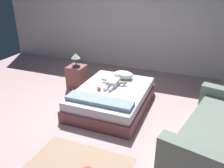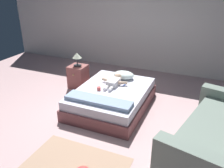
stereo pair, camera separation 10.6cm
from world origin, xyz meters
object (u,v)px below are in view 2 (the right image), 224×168
Objects in this scene: baby at (114,81)px; nightstand at (78,77)px; pillow at (124,75)px; toy_block at (99,89)px; toothbrush at (125,85)px; lamp at (77,57)px; bed at (112,98)px.

nightstand is at bearing 162.64° from baby.
pillow is 0.74m from toy_block.
baby is at bearing -17.36° from nightstand.
toothbrush is 0.28× the size of nightstand.
nightstand is at bearing -178.56° from pillow.
lamp reaches higher than toothbrush.
toothbrush is 1.29m from lamp.
lamp reaches higher than nightstand.
pillow is at bearing 113.92° from toothbrush.
toy_block is (-0.22, -0.70, -0.04)m from pillow.
baby is at bearing -17.36° from lamp.
lamp is (-1.01, 0.32, 0.28)m from baby.
pillow is 0.82× the size of nightstand.
baby is at bearing 66.34° from toy_block.
bed is 4.09× the size of pillow.
lamp reaches higher than baby.
bed is at bearing -26.74° from nightstand.
baby is 7.00× the size of toy_block.
baby is (-0.04, 0.22, 0.25)m from bed.
bed is 1.18m from nightstand.
bed is at bearing -92.25° from pillow.
baby reaches higher than pillow.
bed is 1.29m from lamp.
toy_block is (0.85, -0.67, 0.15)m from nightstand.
nightstand reaches higher than bed.
lamp reaches higher than pillow.
lamp is at bearing 90.00° from nightstand.
nightstand is at bearing 141.68° from toy_block.
lamp reaches higher than bed.
toy_block is at bearing -38.32° from lamp.
pillow is at bearing 79.08° from baby.
pillow is 4.83× the size of toy_block.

